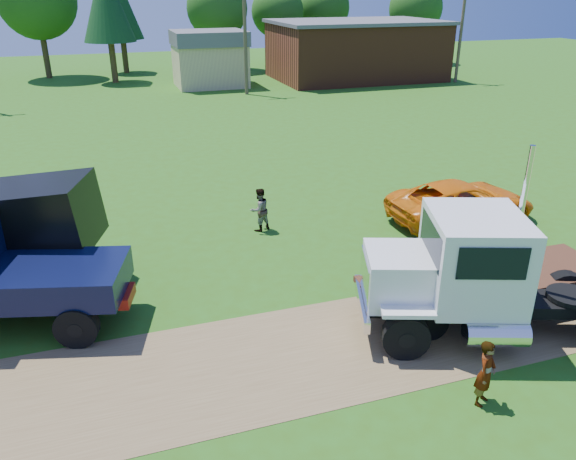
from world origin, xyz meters
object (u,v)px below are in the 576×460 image
object	(u,v)px
orange_pickup	(461,202)
spectator_a	(486,373)
flatbed_trailer	(486,282)
white_semi_tractor	(475,276)

from	to	relation	value
orange_pickup	spectator_a	size ratio (longest dim) A/B	3.66
flatbed_trailer	spectator_a	bearing A→B (deg)	-125.27
orange_pickup	spectator_a	xyz separation A→B (m)	(-5.44, -8.92, -0.01)
white_semi_tractor	orange_pickup	distance (m)	7.76
orange_pickup	white_semi_tractor	bearing A→B (deg)	144.64
white_semi_tractor	orange_pickup	bearing A→B (deg)	76.75
orange_pickup	spectator_a	world-z (taller)	orange_pickup
white_semi_tractor	orange_pickup	size ratio (longest dim) A/B	1.44
white_semi_tractor	spectator_a	distance (m)	2.88
white_semi_tractor	spectator_a	world-z (taller)	white_semi_tractor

